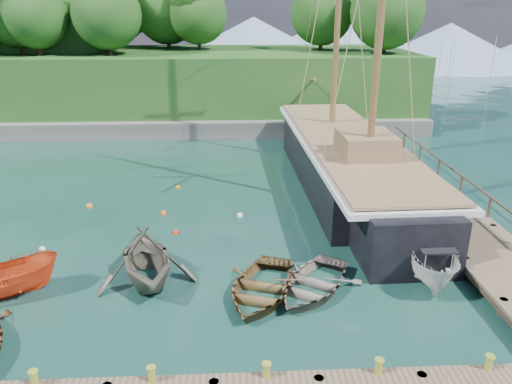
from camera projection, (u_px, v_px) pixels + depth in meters
ground at (202, 294)px, 18.07m from camera, size 160.00×160.00×0.00m
dock_east at (439, 205)px, 24.99m from camera, size 3.20×24.00×1.10m
rowboat_1 at (148, 282)px, 18.88m from camera, size 4.82×5.23×2.29m
rowboat_2 at (261, 295)px, 17.98m from camera, size 4.37×5.13×0.90m
rowboat_3 at (311, 291)px, 18.26m from camera, size 4.79×5.13×0.86m
motorboat_orange at (3, 297)px, 17.85m from camera, size 4.29×2.86×1.55m
cabin_boat_white at (429, 278)px, 19.13m from camera, size 2.61×4.76×1.74m
schooner at (346, 165)px, 28.72m from camera, size 5.79×28.46×21.03m
mooring_buoy_0 at (42, 250)px, 21.33m from camera, size 0.29×0.29×0.29m
mooring_buoy_1 at (164, 214)px, 24.97m from camera, size 0.32×0.32×0.32m
mooring_buoy_2 at (176, 233)px, 22.85m from camera, size 0.31×0.31×0.31m
mooring_buoy_3 at (240, 216)px, 24.71m from camera, size 0.32×0.32×0.32m
mooring_buoy_4 at (90, 207)px, 25.87m from camera, size 0.36×0.36×0.36m
mooring_buoy_5 at (178, 188)px, 28.52m from camera, size 0.29×0.29×0.29m
headland at (74, 55)px, 44.85m from camera, size 51.00×19.31×12.90m
distant_ridge at (249, 40)px, 82.17m from camera, size 117.00×40.00×10.00m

